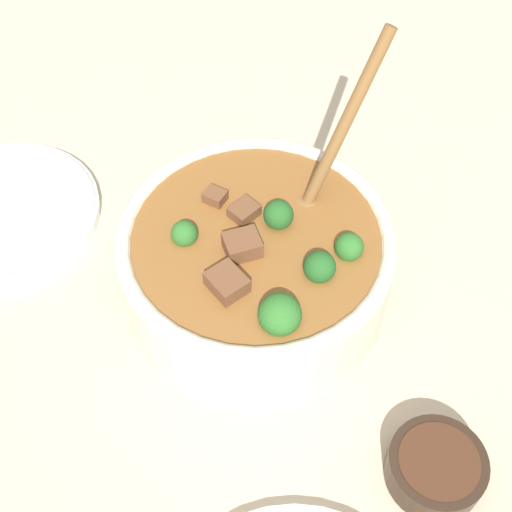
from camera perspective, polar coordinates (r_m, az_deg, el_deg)
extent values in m
plane|color=#C6B293|center=(0.74, 0.00, -2.99)|extent=(4.00, 4.00, 0.00)
cylinder|color=beige|center=(0.71, 0.00, -0.90)|extent=(0.27, 0.27, 0.09)
torus|color=beige|center=(0.67, 0.00, 1.43)|extent=(0.27, 0.27, 0.02)
cylinder|color=brown|center=(0.69, 0.00, 0.06)|extent=(0.24, 0.24, 0.06)
sphere|color=#235B23|center=(0.64, 5.11, -0.88)|extent=(0.03, 0.03, 0.03)
cylinder|color=#6B9956|center=(0.66, 4.97, -1.99)|extent=(0.01, 0.01, 0.01)
sphere|color=#2D6B28|center=(0.61, 1.91, -4.71)|extent=(0.04, 0.04, 0.04)
cylinder|color=#6B9956|center=(0.63, 1.85, -6.06)|extent=(0.01, 0.01, 0.02)
sphere|color=#2D6B28|center=(0.66, 7.45, 0.65)|extent=(0.03, 0.03, 0.03)
cylinder|color=#6B9956|center=(0.67, 7.28, -0.38)|extent=(0.01, 0.01, 0.01)
sphere|color=#2D6B28|center=(0.67, -5.76, 1.79)|extent=(0.03, 0.03, 0.03)
cylinder|color=#6B9956|center=(0.68, -5.63, 0.82)|extent=(0.01, 0.01, 0.01)
sphere|color=#235B23|center=(0.67, 1.81, 3.31)|extent=(0.03, 0.03, 0.03)
cylinder|color=#6B9956|center=(0.69, 1.76, 2.18)|extent=(0.01, 0.01, 0.01)
cube|color=brown|center=(0.65, -1.10, 0.70)|extent=(0.04, 0.04, 0.02)
cube|color=brown|center=(0.70, -3.30, 4.68)|extent=(0.02, 0.02, 0.02)
cube|color=brown|center=(0.63, -2.33, -2.36)|extent=(0.04, 0.04, 0.03)
cube|color=brown|center=(0.68, -0.95, 3.41)|extent=(0.03, 0.03, 0.02)
ellipsoid|color=brown|center=(0.70, 4.04, 4.14)|extent=(0.04, 0.03, 0.01)
cylinder|color=brown|center=(0.67, 7.21, 10.63)|extent=(0.07, 0.09, 0.17)
cylinder|color=black|center=(0.66, 14.17, -16.12)|extent=(0.09, 0.09, 0.03)
cylinder|color=#472819|center=(0.65, 14.37, -15.75)|extent=(0.07, 0.07, 0.01)
cylinder|color=white|center=(0.85, -19.51, 3.22)|extent=(0.21, 0.21, 0.01)
torus|color=white|center=(0.85, -19.61, 3.48)|extent=(0.21, 0.21, 0.01)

